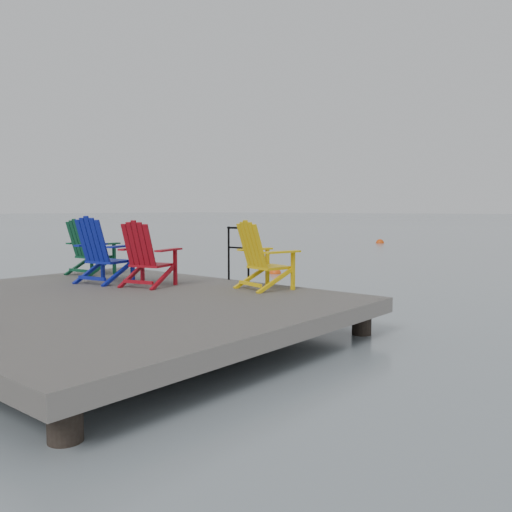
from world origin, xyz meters
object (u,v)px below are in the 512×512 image
Objects in this scene: chair_green at (88,247)px; buoy_b at (380,243)px; chair_blue at (102,250)px; buoy_a at (275,274)px; chair_red at (146,254)px; chair_yellow at (262,256)px; handrail at (238,248)px.

buoy_b is (-3.88, 19.04, -1.00)m from chair_green.
buoy_b is (-5.03, 19.54, -1.03)m from chair_blue.
chair_green is at bearing -89.32° from buoy_a.
chair_red is (2.02, -0.30, 0.00)m from chair_green.
chair_red is at bearing -134.62° from chair_yellow.
handrail is at bearing 36.13° from chair_blue.
handrail is 2.87m from chair_green.
chair_blue is at bearing -132.60° from handrail.
chair_blue is 2.59× the size of buoy_b.
chair_yellow reaches higher than chair_red.
buoy_b reaches higher than buoy_a.
chair_blue is 20.20m from buoy_b.
buoy_a is (-2.08, 5.92, -1.00)m from chair_red.
handrail is 0.86× the size of chair_blue.
chair_blue reaches higher than chair_green.
handrail is at bearing 16.13° from chair_green.
buoy_b is (-5.90, 19.34, -1.00)m from chair_red.
buoy_b is at bearing 126.38° from chair_yellow.
chair_yellow is 3.17× the size of buoy_a.
chair_red is at bearing -70.60° from buoy_a.
chair_yellow reaches higher than chair_green.
chair_green is 1.26m from chair_blue.
buoy_b is at bearing 110.01° from handrail.
handrail is 5.35m from buoy_a.
chair_yellow is 19.88m from buoy_b.
chair_red reaches higher than handrail.
chair_yellow is at bearing -28.26° from handrail.
chair_green is 5.70m from buoy_a.
chair_blue is (1.15, -0.50, 0.03)m from chair_green.
handrail is at bearing 166.11° from chair_yellow.
buoy_a is at bearing 89.99° from chair_blue.
buoy_b is at bearing 105.86° from buoy_a.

